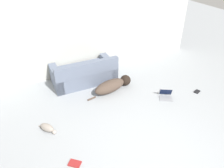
% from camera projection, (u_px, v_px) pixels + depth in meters
% --- Properties ---
extents(ground_plane, '(20.00, 20.00, 0.00)m').
position_uv_depth(ground_plane, '(161.00, 164.00, 3.98)').
color(ground_plane, '#999EA3').
extents(wall_back, '(7.53, 0.06, 2.63)m').
position_uv_depth(wall_back, '(83.00, 30.00, 6.16)').
color(wall_back, beige).
rests_on(wall_back, ground_plane).
extents(couch, '(1.79, 0.95, 0.78)m').
position_uv_depth(couch, '(84.00, 74.00, 6.21)').
color(couch, slate).
rests_on(couch, ground_plane).
extents(dog, '(1.41, 0.55, 0.33)m').
position_uv_depth(dog, '(113.00, 85.00, 5.89)').
color(dog, '#4C3D33').
rests_on(dog, ground_plane).
extents(cat, '(0.34, 0.44, 0.16)m').
position_uv_depth(cat, '(48.00, 128.00, 4.65)').
color(cat, gray).
rests_on(cat, ground_plane).
extents(laptop_open, '(0.44, 0.43, 0.22)m').
position_uv_depth(laptop_open, '(166.00, 95.00, 5.67)').
color(laptop_open, gray).
rests_on(laptop_open, ground_plane).
extents(book_red, '(0.27, 0.26, 0.02)m').
position_uv_depth(book_red, '(75.00, 163.00, 3.98)').
color(book_red, maroon).
rests_on(book_red, ground_plane).
extents(book_black, '(0.20, 0.16, 0.02)m').
position_uv_depth(book_black, '(197.00, 92.00, 5.90)').
color(book_black, black).
rests_on(book_black, ground_plane).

